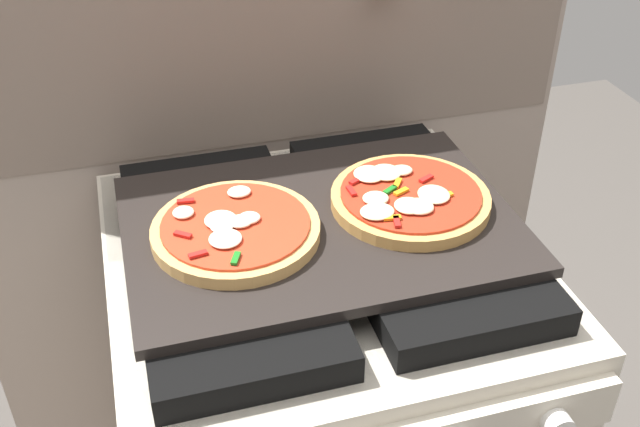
% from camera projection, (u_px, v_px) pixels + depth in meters
% --- Properties ---
extents(kitchen_backsplash, '(1.10, 0.08, 1.55)m').
position_uv_depth(kitchen_backsplash, '(270.00, 177.00, 1.39)').
color(kitchen_backsplash, gray).
rests_on(kitchen_backsplash, ground_plane).
extents(baking_tray, '(0.54, 0.38, 0.02)m').
position_uv_depth(baking_tray, '(320.00, 224.00, 1.06)').
color(baking_tray, black).
rests_on(baking_tray, stove).
extents(pizza_left, '(0.23, 0.23, 0.03)m').
position_uv_depth(pizza_left, '(235.00, 229.00, 1.01)').
color(pizza_left, tan).
rests_on(pizza_left, baking_tray).
extents(pizza_right, '(0.23, 0.23, 0.03)m').
position_uv_depth(pizza_right, '(408.00, 197.00, 1.08)').
color(pizza_right, tan).
rests_on(pizza_right, baking_tray).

